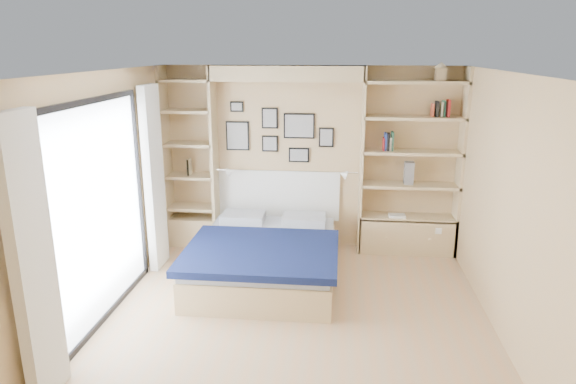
# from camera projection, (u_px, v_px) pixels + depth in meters

# --- Properties ---
(ground) EXTENTS (4.50, 4.50, 0.00)m
(ground) POSITION_uv_depth(u_px,v_px,m) (295.00, 323.00, 5.25)
(ground) COLOR tan
(ground) RESTS_ON ground
(room_shell) EXTENTS (4.50, 4.50, 4.50)m
(room_shell) POSITION_uv_depth(u_px,v_px,m) (276.00, 183.00, 6.45)
(room_shell) COLOR tan
(room_shell) RESTS_ON ground
(bed) EXTENTS (1.74, 2.26, 1.07)m
(bed) POSITION_uv_depth(u_px,v_px,m) (266.00, 256.00, 6.23)
(bed) COLOR #CFB485
(bed) RESTS_ON ground
(photo_gallery) EXTENTS (1.48, 0.02, 0.82)m
(photo_gallery) POSITION_uv_depth(u_px,v_px,m) (277.00, 133.00, 6.99)
(photo_gallery) COLOR black
(photo_gallery) RESTS_ON ground
(reading_lamps) EXTENTS (1.92, 0.12, 0.15)m
(reading_lamps) POSITION_uv_depth(u_px,v_px,m) (286.00, 173.00, 6.90)
(reading_lamps) COLOR silver
(reading_lamps) RESTS_ON ground
(shelf_decor) EXTENTS (3.46, 0.23, 2.03)m
(shelf_decor) POSITION_uv_depth(u_px,v_px,m) (396.00, 130.00, 6.66)
(shelf_decor) COLOR #A51E1E
(shelf_decor) RESTS_ON ground
(deck_chair) EXTENTS (0.51, 0.76, 0.72)m
(deck_chair) POSITION_uv_depth(u_px,v_px,m) (21.00, 275.00, 5.58)
(deck_chair) COLOR tan
(deck_chair) RESTS_ON ground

